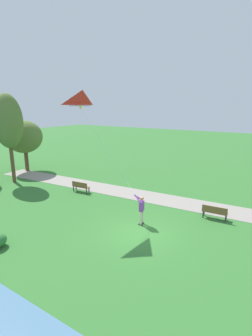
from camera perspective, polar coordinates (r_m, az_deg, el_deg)
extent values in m
plane|color=#33702D|center=(14.55, 3.13, -14.29)|extent=(120.00, 120.00, 0.00)
cube|color=gray|center=(19.67, 5.63, -6.57)|extent=(4.42, 32.09, 0.02)
cube|color=#232328|center=(15.31, 3.29, -12.63)|extent=(0.16, 0.26, 0.06)
cylinder|color=beige|center=(15.13, 3.39, -11.22)|extent=(0.14, 0.14, 0.82)
cube|color=#232328|center=(15.52, 3.56, -12.26)|extent=(0.16, 0.26, 0.06)
cylinder|color=beige|center=(15.33, 3.65, -10.86)|extent=(0.14, 0.14, 0.82)
cube|color=#753899|center=(14.94, 3.56, -8.57)|extent=(0.44, 0.30, 0.60)
sphere|color=tan|center=(14.77, 3.59, -6.92)|extent=(0.22, 0.22, 0.22)
ellipsoid|color=olive|center=(14.76, 3.65, -6.79)|extent=(0.27, 0.27, 0.13)
cylinder|color=#753899|center=(14.76, 2.66, -6.97)|extent=(0.24, 0.56, 0.43)
cylinder|color=#753899|center=(14.92, 2.87, -6.74)|extent=(0.44, 0.48, 0.43)
sphere|color=tan|center=(14.84, 2.18, -6.32)|extent=(0.10, 0.10, 0.10)
pyramid|color=red|center=(15.15, -9.75, 15.25)|extent=(1.79, 0.70, 0.86)
cone|color=yellow|center=(15.32, -10.26, 13.28)|extent=(0.22, 0.22, 0.22)
cylinder|color=black|center=(15.31, -10.28, 13.69)|extent=(1.64, 0.21, 0.02)
cylinder|color=silver|center=(14.77, -4.07, 3.56)|extent=(0.75, 3.36, 4.97)
cube|color=brown|center=(16.81, 19.47, -9.37)|extent=(0.53, 1.52, 0.05)
cube|color=brown|center=(16.55, 19.42, -8.89)|extent=(0.13, 1.50, 0.40)
cube|color=#2D2D33|center=(17.14, 17.27, -9.55)|extent=(0.06, 0.06, 0.45)
cube|color=#2D2D33|center=(16.85, 17.04, -9.95)|extent=(0.06, 0.06, 0.45)
cube|color=#2D2D33|center=(16.97, 21.76, -10.18)|extent=(0.06, 0.06, 0.45)
cube|color=#2D2D33|center=(16.68, 21.61, -10.60)|extent=(0.06, 0.06, 0.45)
cube|color=brown|center=(20.93, -10.13, -4.16)|extent=(0.53, 1.52, 0.05)
cube|color=brown|center=(20.72, -10.49, -3.71)|extent=(0.13, 1.50, 0.40)
cube|color=#2D2D33|center=(21.53, -11.24, -4.33)|extent=(0.06, 0.06, 0.45)
cube|color=#2D2D33|center=(21.30, -11.79, -4.56)|extent=(0.06, 0.06, 0.45)
cube|color=#2D2D33|center=(20.72, -8.38, -4.93)|extent=(0.06, 0.06, 0.45)
cube|color=#2D2D33|center=(20.48, -8.92, -5.18)|extent=(0.06, 0.06, 0.45)
cylinder|color=brown|center=(29.16, -21.61, 1.82)|extent=(0.40, 0.40, 2.49)
ellipsoid|color=#567033|center=(28.79, -22.04, 6.58)|extent=(3.92, 3.39, 3.41)
cylinder|color=brown|center=(25.12, -24.33, 1.35)|extent=(0.32, 0.32, 3.88)
ellipsoid|color=#567033|center=(24.66, -25.18, 9.57)|extent=(2.48, 2.61, 4.78)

